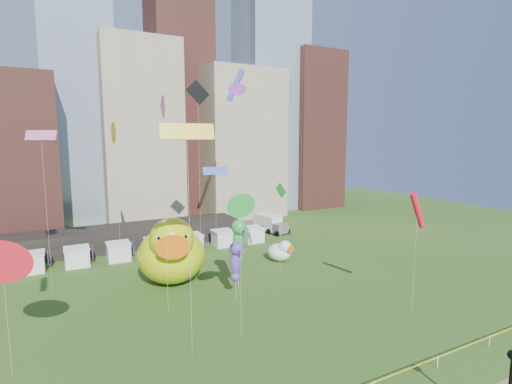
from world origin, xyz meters
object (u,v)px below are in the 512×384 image
big_duck (172,252)px  seahorse_purple (236,258)px  seahorse_green (238,238)px  box_truck (270,223)px  small_duck (280,251)px  lamppost (510,384)px

big_duck → seahorse_purple: big_duck is taller
seahorse_green → seahorse_purple: (-1.20, -1.91, -1.43)m
big_duck → box_truck: bearing=49.8°
big_duck → seahorse_green: size_ratio=1.45×
small_duck → box_truck: small_duck is taller
lamppost → box_truck: bearing=75.3°
lamppost → seahorse_green: bearing=98.4°
small_duck → seahorse_purple: (-10.22, -8.18, 2.85)m
seahorse_purple → small_duck: bearing=28.7°
seahorse_green → lamppost: bearing=-96.4°
box_truck → big_duck: bearing=-154.7°
big_duck → seahorse_green: (5.72, -5.21, 2.01)m
seahorse_green → lamppost: seahorse_green is taller
small_duck → box_truck: size_ratio=0.59×
small_duck → seahorse_green: seahorse_green is taller
seahorse_purple → box_truck: bearing=43.5°
big_duck → box_truck: (21.63, 15.98, -2.14)m
big_duck → seahorse_purple: 8.45m
small_duck → seahorse_green: (-9.02, -6.27, 4.28)m
seahorse_green → seahorse_purple: bearing=-136.9°
small_duck → seahorse_purple: size_ratio=0.71×
lamppost → seahorse_purple: bearing=101.9°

